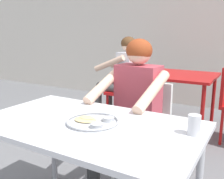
% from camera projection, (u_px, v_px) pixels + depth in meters
% --- Properties ---
extents(back_wall, '(12.00, 0.12, 3.40)m').
position_uv_depth(back_wall, '(206.00, 3.00, 4.07)').
color(back_wall, silver).
rests_on(back_wall, ground).
extents(table_foreground, '(1.30, 0.76, 0.73)m').
position_uv_depth(table_foreground, '(88.00, 134.00, 1.51)').
color(table_foreground, silver).
rests_on(table_foreground, ground).
extents(thali_tray, '(0.31, 0.31, 0.03)m').
position_uv_depth(thali_tray, '(93.00, 121.00, 1.48)').
color(thali_tray, '#B7BABF').
rests_on(thali_tray, table_foreground).
extents(drinking_cup, '(0.06, 0.06, 0.11)m').
position_uv_depth(drinking_cup, '(194.00, 124.00, 1.30)').
color(drinking_cup, silver).
rests_on(drinking_cup, table_foreground).
extents(chair_foreground, '(0.43, 0.45, 0.82)m').
position_uv_depth(chair_foreground, '(144.00, 122.00, 2.22)').
color(chair_foreground, silver).
rests_on(chair_foreground, ground).
extents(diner_foreground, '(0.51, 0.57, 1.20)m').
position_uv_depth(diner_foreground, '(132.00, 102.00, 1.99)').
color(diner_foreground, '#303030').
rests_on(diner_foreground, ground).
extents(table_background_red, '(0.88, 0.81, 0.74)m').
position_uv_depth(table_background_red, '(178.00, 81.00, 3.20)').
color(table_background_red, '#B71414').
rests_on(table_background_red, ground).
extents(chair_red_left, '(0.46, 0.44, 0.84)m').
position_uv_depth(chair_red_left, '(128.00, 88.00, 3.54)').
color(chair_red_left, '#B51314').
rests_on(chair_red_left, ground).
extents(patron_background, '(0.55, 0.49, 1.19)m').
position_uv_depth(patron_background, '(122.00, 71.00, 3.58)').
color(patron_background, '#3E3E3E').
rests_on(patron_background, ground).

